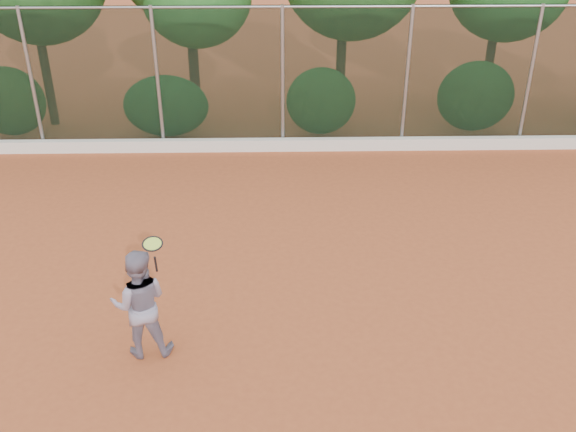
{
  "coord_description": "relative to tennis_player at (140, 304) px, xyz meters",
  "views": [
    {
      "loc": [
        -0.2,
        -8.14,
        6.17
      ],
      "look_at": [
        0.0,
        1.0,
        1.25
      ],
      "focal_mm": 40.0,
      "sensor_mm": 36.0,
      "label": 1
    }
  ],
  "objects": [
    {
      "name": "concrete_curb",
      "position": [
        2.11,
        7.6,
        -0.69
      ],
      "size": [
        24.0,
        0.2,
        0.3
      ],
      "primitive_type": "cube",
      "color": "silver",
      "rests_on": "ground"
    },
    {
      "name": "ground",
      "position": [
        2.11,
        0.78,
        -0.84
      ],
      "size": [
        80.0,
        80.0,
        0.0
      ],
      "primitive_type": "plane",
      "color": "#A14A26",
      "rests_on": "ground"
    },
    {
      "name": "tennis_racket",
      "position": [
        0.32,
        -0.2,
        1.05
      ],
      "size": [
        0.3,
        0.3,
        0.54
      ],
      "color": "black",
      "rests_on": "ground"
    },
    {
      "name": "tennis_player",
      "position": [
        0.0,
        0.0,
        0.0
      ],
      "size": [
        0.88,
        0.71,
        1.68
      ],
      "primitive_type": "imported",
      "rotation": [
        0.0,
        0.0,
        3.24
      ],
      "color": "gray",
      "rests_on": "ground"
    },
    {
      "name": "chainlink_fence",
      "position": [
        2.11,
        7.78,
        1.02
      ],
      "size": [
        24.09,
        0.09,
        3.5
      ],
      "color": "black",
      "rests_on": "ground"
    }
  ]
}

